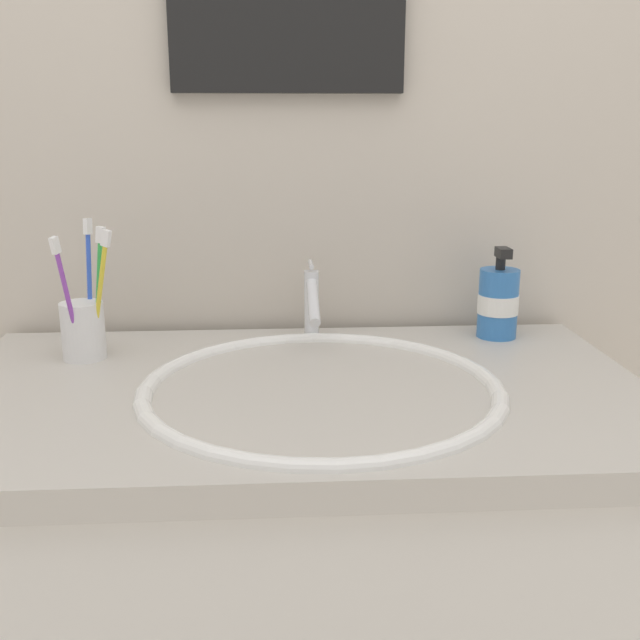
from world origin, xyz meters
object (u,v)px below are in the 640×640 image
faucet (312,302)px  toothbrush_cup (83,331)px  soap_dispenser (498,302)px  toothbrush_blue (89,277)px  toothbrush_purple (66,292)px  toothbrush_green (99,284)px  toothbrush_yellow (100,287)px

faucet → toothbrush_cup: faucet is taller
toothbrush_cup → soap_dispenser: size_ratio=0.57×
faucet → toothbrush_blue: 0.35m
faucet → toothbrush_purple: 0.38m
toothbrush_green → soap_dispenser: toothbrush_green is taller
toothbrush_green → toothbrush_yellow: 0.02m
toothbrush_cup → toothbrush_yellow: (0.04, -0.02, 0.07)m
toothbrush_purple → soap_dispenser: (0.67, 0.11, -0.05)m
toothbrush_cup → toothbrush_yellow: bearing=-27.6°
toothbrush_blue → soap_dispenser: size_ratio=1.34×
toothbrush_purple → toothbrush_blue: (0.02, 0.06, 0.01)m
faucet → toothbrush_blue: (-0.34, -0.05, 0.06)m
faucet → toothbrush_yellow: bearing=-163.2°
toothbrush_green → toothbrush_yellow: toothbrush_green is taller
toothbrush_purple → toothbrush_blue: bearing=73.4°
faucet → toothbrush_yellow: (-0.32, -0.10, 0.05)m
faucet → toothbrush_green: size_ratio=0.74×
faucet → toothbrush_yellow: 0.34m
soap_dispenser → toothbrush_cup: bearing=-173.4°
toothbrush_green → soap_dispenser: 0.64m
toothbrush_purple → toothbrush_green: (0.04, 0.03, 0.00)m
toothbrush_yellow → soap_dispenser: size_ratio=1.28×
toothbrush_blue → soap_dispenser: bearing=4.5°
faucet → toothbrush_blue: size_ratio=0.71×
toothbrush_green → toothbrush_yellow: bearing=-70.4°
toothbrush_cup → toothbrush_green: toothbrush_green is taller
toothbrush_purple → toothbrush_cup: bearing=75.8°
toothbrush_yellow → toothbrush_green: bearing=109.6°
toothbrush_cup → faucet: bearing=12.4°
faucet → toothbrush_blue: toothbrush_blue is taller
toothbrush_yellow → toothbrush_blue: (-0.03, 0.04, 0.01)m
toothbrush_purple → toothbrush_green: bearing=41.7°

